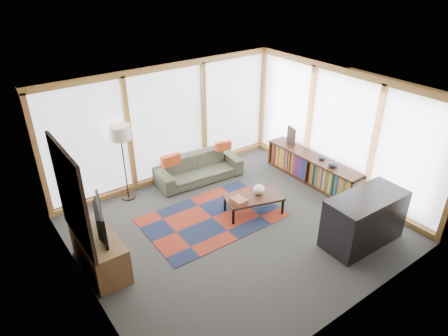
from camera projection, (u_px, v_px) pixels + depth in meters
ground at (237, 228)px, 7.49m from camera, size 5.50×5.50×0.00m
room_envelope at (240, 136)px, 7.41m from camera, size 5.52×5.02×2.62m
rug at (212, 218)px, 7.77m from camera, size 2.61×1.70×0.01m
sofa at (199, 168)px, 8.96m from camera, size 2.00×0.93×0.57m
pillow_left at (171, 160)px, 8.43m from camera, size 0.42×0.13×0.23m
pillow_right at (223, 146)px, 9.08m from camera, size 0.39×0.20×0.20m
floor_lamp at (124, 163)px, 8.03m from camera, size 0.41×0.41×1.63m
coffee_table at (254, 205)px, 7.84m from camera, size 1.23×0.86×0.37m
book_stack at (239, 201)px, 7.53m from camera, size 0.24×0.30×0.10m
vase at (259, 190)px, 7.80m from camera, size 0.27×0.27×0.20m
bookshelf at (313, 169)px, 8.87m from camera, size 0.44×2.44×0.61m
bowl_a at (333, 165)px, 8.29m from camera, size 0.21×0.21×0.10m
bowl_b at (322, 158)px, 8.59m from camera, size 0.16×0.16×0.08m
shelf_picture at (291, 136)px, 9.22m from camera, size 0.11×0.31×0.41m
tv_console at (100, 252)px, 6.40m from camera, size 0.53×1.28×0.64m
television at (95, 220)px, 6.16m from camera, size 0.36×0.93×0.54m
bar_counter at (364, 219)px, 6.93m from camera, size 1.50×0.74×0.93m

